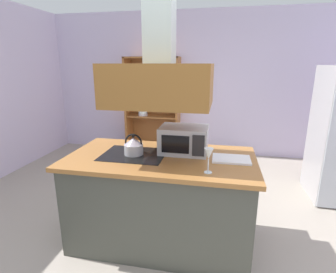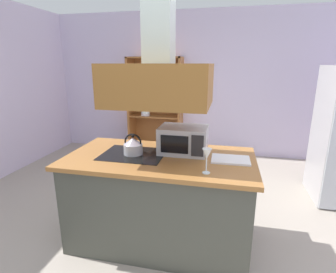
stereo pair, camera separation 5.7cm
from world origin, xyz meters
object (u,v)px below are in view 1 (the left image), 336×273
at_px(dish_cabinet, 153,112).
at_px(microwave, 184,140).
at_px(wine_glass_on_counter, 209,155).
at_px(cutting_board, 231,159).
at_px(kettle, 134,146).

xyz_separation_m(dish_cabinet, microwave, (0.97, -2.54, 0.20)).
height_order(dish_cabinet, microwave, dish_cabinet).
bearing_deg(dish_cabinet, wine_glass_on_counter, -67.65).
bearing_deg(cutting_board, dish_cabinet, 118.13).
bearing_deg(dish_cabinet, microwave, -69.08).
distance_m(cutting_board, wine_glass_on_counter, 0.41).
distance_m(kettle, wine_glass_on_counter, 0.79).
bearing_deg(wine_glass_on_counter, dish_cabinet, 112.35).
bearing_deg(microwave, wine_glass_on_counter, -60.34).
bearing_deg(cutting_board, kettle, -177.92).
height_order(cutting_board, microwave, microwave).
distance_m(dish_cabinet, microwave, 2.73).
relative_size(cutting_board, microwave, 0.74).
bearing_deg(kettle, dish_cabinet, 100.68).
relative_size(kettle, wine_glass_on_counter, 0.99).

